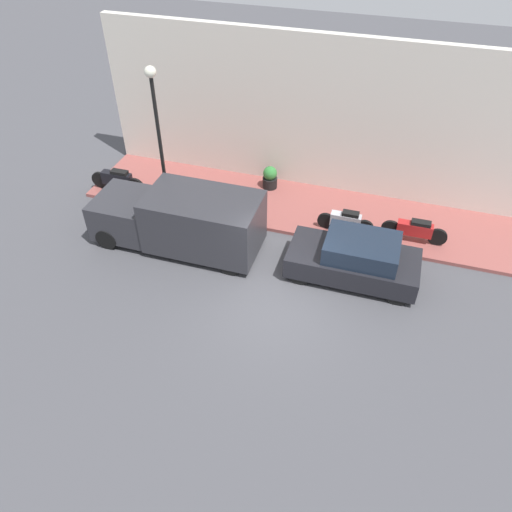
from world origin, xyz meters
name	(u,v)px	position (x,y,z in m)	size (l,w,h in m)	color
ground_plane	(277,302)	(0.00, 0.00, 0.00)	(60.00, 60.00, 0.00)	#47474C
sidewalk	(312,210)	(4.65, 0.00, 0.06)	(3.07, 16.24, 0.12)	#934C47
building_facade	(328,118)	(6.34, 0.00, 2.77)	(0.30, 16.24, 5.53)	silver
parked_car	(355,259)	(1.74, -1.89, 0.68)	(1.75, 3.82, 1.42)	black
delivery_van	(180,219)	(1.64, 3.64, 0.99)	(2.02, 5.36, 1.93)	#2D2D33
scooter_silver	(346,221)	(3.73, -1.31, 0.54)	(0.30, 1.85, 0.78)	#B7B7BF
motorcycle_black	(117,180)	(3.67, 7.03, 0.60)	(0.30, 2.11, 0.87)	black
motorcycle_red	(415,230)	(3.88, -3.49, 0.56)	(0.30, 2.07, 0.78)	#B21E1E
streetlamp	(157,118)	(3.35, 4.91, 3.43)	(0.36, 0.36, 4.92)	black
potted_plant	(270,178)	(5.56, 1.81, 0.53)	(0.54, 0.54, 0.85)	black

